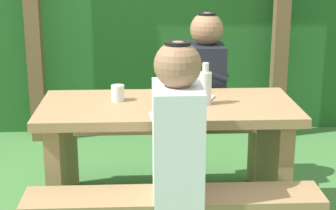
% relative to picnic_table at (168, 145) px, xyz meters
% --- Properties ---
extents(hedge_backdrop, '(6.40, 1.00, 1.81)m').
position_rel_picnic_table_xyz_m(hedge_backdrop, '(0.00, 2.26, 0.39)').
color(hedge_backdrop, '#225B23').
rests_on(hedge_backdrop, ground_plane).
extents(pergola_post_left, '(0.12, 0.12, 2.10)m').
position_rel_picnic_table_xyz_m(pergola_post_left, '(-1.01, 1.57, 0.54)').
color(pergola_post_left, brown).
rests_on(pergola_post_left, ground_plane).
extents(pergola_post_right, '(0.12, 0.12, 2.10)m').
position_rel_picnic_table_xyz_m(pergola_post_right, '(1.01, 1.57, 0.54)').
color(pergola_post_right, brown).
rests_on(pergola_post_right, ground_plane).
extents(picnic_table, '(1.40, 0.64, 0.75)m').
position_rel_picnic_table_xyz_m(picnic_table, '(0.00, 0.00, 0.00)').
color(picnic_table, '#9E7A51').
rests_on(picnic_table, ground_plane).
extents(bench_far, '(1.40, 0.24, 0.46)m').
position_rel_picnic_table_xyz_m(bench_far, '(0.00, 0.54, -0.18)').
color(bench_far, '#9E7A51').
rests_on(bench_far, ground_plane).
extents(person_white_shirt, '(0.25, 0.35, 0.72)m').
position_rel_picnic_table_xyz_m(person_white_shirt, '(0.02, -0.53, 0.29)').
color(person_white_shirt, silver).
rests_on(person_white_shirt, bench_near).
extents(person_black_coat, '(0.25, 0.35, 0.72)m').
position_rel_picnic_table_xyz_m(person_black_coat, '(0.27, 0.53, 0.29)').
color(person_black_coat, black).
rests_on(person_black_coat, bench_far).
extents(drinking_glass, '(0.07, 0.07, 0.09)m').
position_rel_picnic_table_xyz_m(drinking_glass, '(-0.28, 0.07, 0.29)').
color(drinking_glass, silver).
rests_on(drinking_glass, picnic_table).
extents(bottle_left, '(0.07, 0.07, 0.23)m').
position_rel_picnic_table_xyz_m(bottle_left, '(0.20, -0.02, 0.34)').
color(bottle_left, silver).
rests_on(bottle_left, picnic_table).
extents(cell_phone, '(0.12, 0.16, 0.01)m').
position_rel_picnic_table_xyz_m(cell_phone, '(0.22, 0.07, 0.25)').
color(cell_phone, silver).
rests_on(cell_phone, picnic_table).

